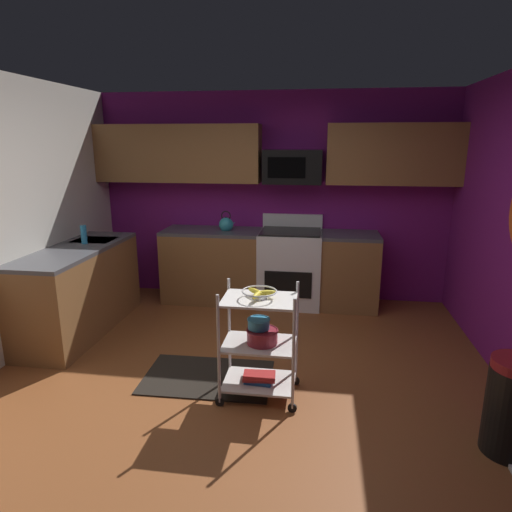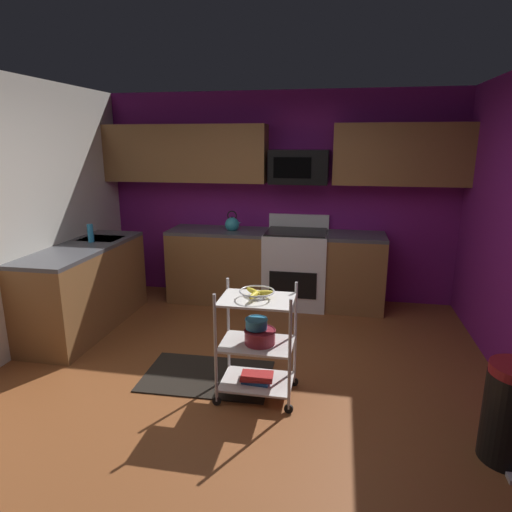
# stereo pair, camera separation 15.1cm
# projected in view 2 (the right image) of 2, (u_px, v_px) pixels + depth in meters

# --- Properties ---
(floor) EXTENTS (4.40, 4.80, 0.04)m
(floor) POSITION_uv_depth(u_px,v_px,m) (237.00, 391.00, 3.70)
(floor) COLOR brown
(floor) RESTS_ON ground
(wall_back) EXTENTS (4.52, 0.06, 2.60)m
(wall_back) POSITION_uv_depth(u_px,v_px,m) (279.00, 198.00, 5.68)
(wall_back) COLOR #751970
(wall_back) RESTS_ON ground
(counter_run) EXTENTS (3.53, 2.31, 0.92)m
(counter_run) POSITION_uv_depth(u_px,v_px,m) (206.00, 274.00, 5.28)
(counter_run) COLOR brown
(counter_run) RESTS_ON ground
(oven_range) EXTENTS (0.76, 0.65, 1.10)m
(oven_range) POSITION_uv_depth(u_px,v_px,m) (296.00, 267.00, 5.53)
(oven_range) COLOR white
(oven_range) RESTS_ON ground
(upper_cabinets) EXTENTS (4.40, 0.33, 0.70)m
(upper_cabinets) POSITION_uv_depth(u_px,v_px,m) (272.00, 154.00, 5.37)
(upper_cabinets) COLOR brown
(microwave) EXTENTS (0.70, 0.39, 0.40)m
(microwave) POSITION_uv_depth(u_px,v_px,m) (299.00, 167.00, 5.32)
(microwave) COLOR black
(rolling_cart) EXTENTS (0.63, 0.42, 0.91)m
(rolling_cart) POSITION_uv_depth(u_px,v_px,m) (257.00, 344.00, 3.49)
(rolling_cart) COLOR silver
(rolling_cart) RESTS_ON ground
(fruit_bowl) EXTENTS (0.27, 0.27, 0.07)m
(fruit_bowl) POSITION_uv_depth(u_px,v_px,m) (257.00, 293.00, 3.39)
(fruit_bowl) COLOR silver
(fruit_bowl) RESTS_ON rolling_cart
(mixing_bowl_large) EXTENTS (0.25, 0.25, 0.11)m
(mixing_bowl_large) POSITION_uv_depth(u_px,v_px,m) (260.00, 336.00, 3.47)
(mixing_bowl_large) COLOR maroon
(mixing_bowl_large) RESTS_ON rolling_cart
(mixing_bowl_small) EXTENTS (0.18, 0.18, 0.08)m
(mixing_bowl_small) POSITION_uv_depth(u_px,v_px,m) (256.00, 323.00, 3.47)
(mixing_bowl_small) COLOR #338CBF
(mixing_bowl_small) RESTS_ON rolling_cart
(book_stack) EXTENTS (0.27, 0.20, 0.05)m
(book_stack) POSITION_uv_depth(u_px,v_px,m) (257.00, 378.00, 3.57)
(book_stack) COLOR #1E4C8C
(book_stack) RESTS_ON rolling_cart
(kettle) EXTENTS (0.21, 0.18, 0.26)m
(kettle) POSITION_uv_depth(u_px,v_px,m) (232.00, 224.00, 5.54)
(kettle) COLOR teal
(kettle) RESTS_ON counter_run
(dish_soap_bottle) EXTENTS (0.06, 0.06, 0.20)m
(dish_soap_bottle) POSITION_uv_depth(u_px,v_px,m) (90.00, 233.00, 4.88)
(dish_soap_bottle) COLOR #2D8CBF
(dish_soap_bottle) RESTS_ON counter_run
(trash_can) EXTENTS (0.34, 0.42, 0.66)m
(trash_can) POSITION_uv_depth(u_px,v_px,m) (511.00, 414.00, 2.80)
(trash_can) COLOR black
(trash_can) RESTS_ON ground
(floor_rug) EXTENTS (1.12, 0.72, 0.01)m
(floor_rug) POSITION_uv_depth(u_px,v_px,m) (207.00, 376.00, 3.89)
(floor_rug) COLOR black
(floor_rug) RESTS_ON ground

